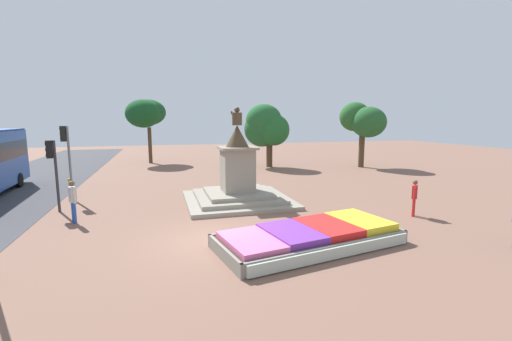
# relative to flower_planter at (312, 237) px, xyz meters

# --- Properties ---
(ground_plane) EXTENTS (94.19, 94.19, 0.00)m
(ground_plane) POSITION_rel_flower_planter_xyz_m (-3.14, 1.34, -0.30)
(ground_plane) COLOR brown
(flower_planter) EXTENTS (6.69, 3.87, 0.66)m
(flower_planter) POSITION_rel_flower_planter_xyz_m (0.00, 0.00, 0.00)
(flower_planter) COLOR #38281C
(flower_planter) RESTS_ON ground_plane
(statue_monument) EXTENTS (5.27, 5.27, 4.85)m
(statue_monument) POSITION_rel_flower_planter_xyz_m (-1.05, 6.76, 0.71)
(statue_monument) COLOR gray
(statue_monument) RESTS_ON ground_plane
(traffic_light_mid_block) EXTENTS (0.42, 0.31, 3.31)m
(traffic_light_mid_block) POSITION_rel_flower_planter_xyz_m (-9.54, 7.07, 2.03)
(traffic_light_mid_block) COLOR #2D2D33
(traffic_light_mid_block) RESTS_ON ground_plane
(traffic_light_far_corner) EXTENTS (0.41, 0.29, 3.90)m
(traffic_light_far_corner) POSITION_rel_flower_planter_xyz_m (-9.52, 9.55, 2.38)
(traffic_light_far_corner) COLOR slate
(traffic_light_far_corner) RESTS_ON ground_plane
(pedestrian_near_planter) EXTENTS (0.41, 0.46, 1.62)m
(pedestrian_near_planter) POSITION_rel_flower_planter_xyz_m (5.83, 2.04, 0.63)
(pedestrian_near_planter) COLOR red
(pedestrian_near_planter) RESTS_ON ground_plane
(pedestrian_crossing_plaza) EXTENTS (0.37, 0.51, 1.76)m
(pedestrian_crossing_plaza) POSITION_rel_flower_planter_xyz_m (-8.36, 4.99, 0.73)
(pedestrian_crossing_plaza) COLOR #264CA5
(pedestrian_crossing_plaza) RESTS_ON ground_plane
(park_tree_far_left) EXTENTS (3.72, 3.78, 5.77)m
(park_tree_far_left) POSITION_rel_flower_planter_xyz_m (12.59, 16.59, 3.84)
(park_tree_far_left) COLOR #4C3823
(park_tree_far_left) RESTS_ON ground_plane
(park_tree_behind_statue) EXTENTS (3.76, 4.37, 6.16)m
(park_tree_behind_statue) POSITION_rel_flower_planter_xyz_m (-6.00, 24.72, 4.52)
(park_tree_behind_statue) COLOR #4C3823
(park_tree_behind_statue) RESTS_ON ground_plane
(park_tree_far_right) EXTENTS (3.80, 3.63, 5.58)m
(park_tree_far_right) POSITION_rel_flower_planter_xyz_m (4.25, 18.92, 3.32)
(park_tree_far_right) COLOR #4C3823
(park_tree_far_right) RESTS_ON ground_plane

